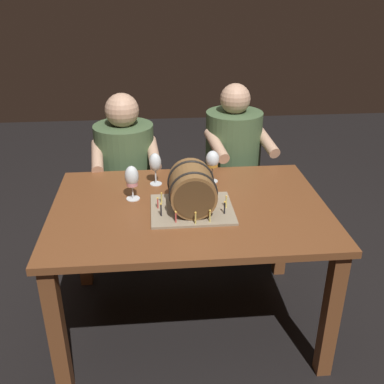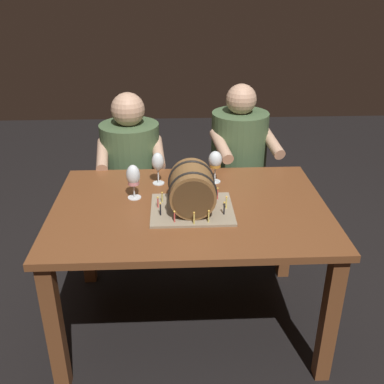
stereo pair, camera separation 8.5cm
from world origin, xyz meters
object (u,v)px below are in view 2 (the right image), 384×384
object	(u,v)px
dining_table	(190,224)
wine_glass_empty	(158,163)
person_seated_left	(132,181)
barrel_cake	(192,191)
wine_glass_rose	(133,177)
wine_glass_amber	(215,161)
person_seated_right	(238,176)

from	to	relation	value
dining_table	wine_glass_empty	xyz separation A→B (m)	(-0.16, 0.27, 0.23)
person_seated_left	barrel_cake	bearing A→B (deg)	-65.80
dining_table	barrel_cake	world-z (taller)	barrel_cake
wine_glass_rose	wine_glass_amber	bearing A→B (deg)	22.35
wine_glass_empty	person_seated_left	xyz separation A→B (m)	(-0.19, 0.48, -0.32)
dining_table	wine_glass_rose	size ratio (longest dim) A/B	7.51
wine_glass_amber	wine_glass_rose	world-z (taller)	wine_glass_rose
dining_table	person_seated_right	bearing A→B (deg)	64.93
wine_glass_rose	person_seated_right	distance (m)	0.96
wine_glass_empty	person_seated_left	distance (m)	0.61
barrel_cake	wine_glass_empty	size ratio (longest dim) A/B	2.22
wine_glass_empty	person_seated_right	distance (m)	0.77
dining_table	wine_glass_empty	size ratio (longest dim) A/B	7.60
dining_table	wine_glass_rose	world-z (taller)	wine_glass_rose
wine_glass_empty	wine_glass_amber	bearing A→B (deg)	1.10
person_seated_right	person_seated_left	bearing A→B (deg)	-180.00
barrel_cake	wine_glass_amber	bearing A→B (deg)	66.67
person_seated_right	barrel_cake	bearing A→B (deg)	-113.16
barrel_cake	person_seated_right	xyz separation A→B (m)	(0.34, 0.81, -0.29)
wine_glass_empty	person_seated_right	world-z (taller)	person_seated_right
dining_table	person_seated_right	world-z (taller)	person_seated_right
wine_glass_amber	person_seated_left	xyz separation A→B (m)	(-0.50, 0.48, -0.32)
person_seated_left	wine_glass_amber	bearing A→B (deg)	-43.41
barrel_cake	person_seated_left	bearing A→B (deg)	114.20
wine_glass_empty	barrel_cake	bearing A→B (deg)	-62.15
wine_glass_rose	dining_table	bearing A→B (deg)	-19.76
barrel_cake	person_seated_left	xyz separation A→B (m)	(-0.36, 0.81, -0.31)
wine_glass_amber	person_seated_right	size ratio (longest dim) A/B	0.15
dining_table	barrel_cake	xyz separation A→B (m)	(0.01, -0.05, 0.21)
dining_table	person_seated_left	bearing A→B (deg)	115.02
dining_table	wine_glass_rose	xyz separation A→B (m)	(-0.28, 0.10, 0.22)
barrel_cake	person_seated_right	size ratio (longest dim) A/B	0.34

